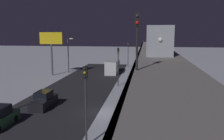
{
  "coord_description": "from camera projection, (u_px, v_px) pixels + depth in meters",
  "views": [
    {
      "loc": [
        -4.98,
        25.31,
        8.99
      ],
      "look_at": [
        1.28,
        -18.23,
        1.93
      ],
      "focal_mm": 38.28,
      "sensor_mm": 36.0,
      "label": 1
    }
  ],
  "objects": [
    {
      "name": "ground_plane",
      "position": [
        100.0,
        113.0,
        26.86
      ],
      "size": [
        240.0,
        240.0,
        0.0
      ],
      "primitive_type": "plane",
      "color": "silver"
    },
    {
      "name": "avenue_asphalt",
      "position": [
        52.0,
        110.0,
        27.66
      ],
      "size": [
        11.0,
        80.68,
        0.01
      ],
      "primitive_type": "cube",
      "color": "#28282D",
      "rests_on": "ground_plane"
    },
    {
      "name": "elevated_railway",
      "position": [
        159.0,
        66.0,
        25.1
      ],
      "size": [
        5.0,
        80.68,
        6.29
      ],
      "color": "gray",
      "rests_on": "ground_plane"
    },
    {
      "name": "subway_train",
      "position": [
        152.0,
        35.0,
        61.4
      ],
      "size": [
        2.94,
        74.07,
        3.4
      ],
      "color": "#999EA8",
      "rests_on": "elevated_railway"
    },
    {
      "name": "rail_signal",
      "position": [
        137.0,
        31.0,
        16.51
      ],
      "size": [
        0.36,
        0.41,
        4.0
      ],
      "color": "black",
      "rests_on": "elevated_railway"
    },
    {
      "name": "sedan_black",
      "position": [
        44.0,
        101.0,
        28.67
      ],
      "size": [
        1.8,
        4.63,
        1.97
      ],
      "color": "black",
      "rests_on": "ground_plane"
    },
    {
      "name": "box_truck",
      "position": [
        113.0,
        67.0,
        52.41
      ],
      "size": [
        2.4,
        7.4,
        2.8
      ],
      "color": "#2D6038",
      "rests_on": "ground_plane"
    },
    {
      "name": "traffic_light_near",
      "position": [
        86.0,
        95.0,
        18.36
      ],
      "size": [
        0.32,
        0.44,
        6.4
      ],
      "color": "#2D2D2D",
      "rests_on": "ground_plane"
    },
    {
      "name": "traffic_light_mid",
      "position": [
        118.0,
        61.0,
        39.37
      ],
      "size": [
        0.32,
        0.44,
        6.4
      ],
      "color": "#2D2D2D",
      "rests_on": "ground_plane"
    },
    {
      "name": "traffic_light_far",
      "position": [
        128.0,
        51.0,
        60.37
      ],
      "size": [
        0.32,
        0.44,
        6.4
      ],
      "color": "#2D2D2D",
      "rests_on": "ground_plane"
    },
    {
      "name": "commercial_billboard",
      "position": [
        51.0,
        42.0,
        48.86
      ],
      "size": [
        4.8,
        0.36,
        8.9
      ],
      "color": "#4C4C51",
      "rests_on": "ground_plane"
    },
    {
      "name": "street_lamp_far",
      "position": [
        69.0,
        51.0,
        52.18
      ],
      "size": [
        1.35,
        0.44,
        7.65
      ],
      "color": "#38383D",
      "rests_on": "ground_plane"
    }
  ]
}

